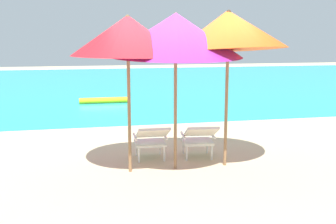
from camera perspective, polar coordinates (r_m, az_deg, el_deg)
name	(u,v)px	position (r m, az deg, el deg)	size (l,w,h in m)	color
ground_plane	(142,117)	(10.85, -3.71, -0.66)	(40.00, 40.00, 0.00)	#CCB78E
ocean_band	(117,84)	(18.64, -7.20, 4.01)	(40.00, 18.00, 0.01)	#28B2B7
swim_buoy	(104,100)	(13.17, -8.99, 1.66)	(0.18, 0.18, 1.60)	yellow
lounge_chair_left	(151,138)	(6.89, -2.39, -3.77)	(0.56, 0.89, 0.68)	silver
lounge_chair_right	(199,137)	(6.99, 4.43, -3.58)	(0.63, 0.93, 0.68)	silver
beach_umbrella_left	(128,36)	(6.16, -5.71, 10.67)	(2.22, 2.21, 2.44)	olive
beach_umbrella_center	(176,35)	(6.28, 1.09, 10.88)	(2.16, 2.18, 2.52)	olive
beach_umbrella_right	(228,31)	(6.52, 8.54, 11.34)	(2.39, 2.41, 2.60)	olive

